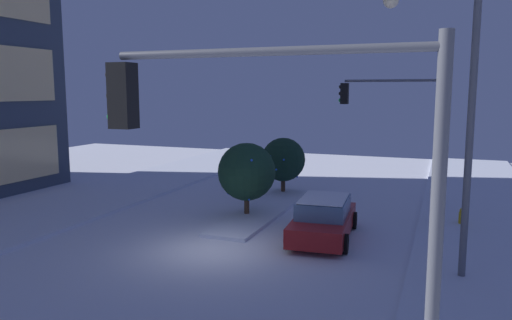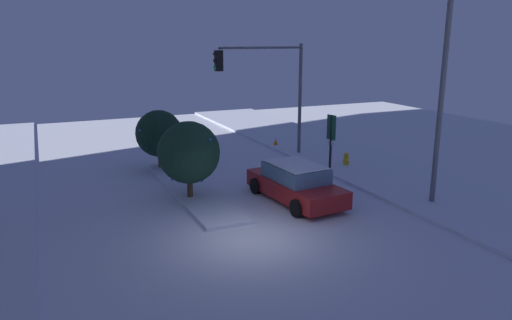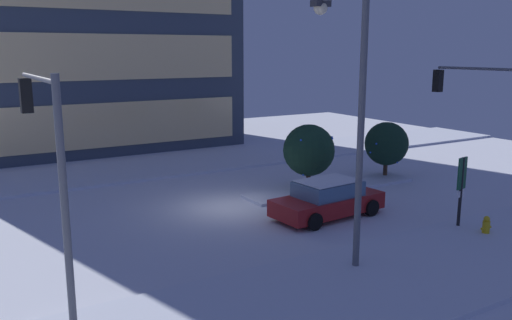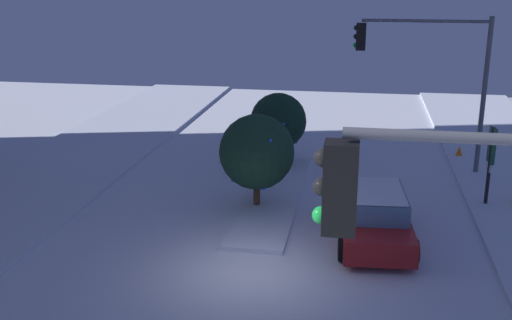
# 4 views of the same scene
# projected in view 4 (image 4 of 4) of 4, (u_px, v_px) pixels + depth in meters

# --- Properties ---
(ground) EXTENTS (52.00, 52.00, 0.00)m
(ground) POSITION_uv_depth(u_px,v_px,m) (251.00, 273.00, 15.86)
(ground) COLOR silver
(median_strip) EXTENTS (9.00, 1.80, 0.14)m
(median_strip) POSITION_uv_depth(u_px,v_px,m) (274.00, 196.00, 21.18)
(median_strip) COLOR silver
(median_strip) RESTS_ON ground
(car_near) EXTENTS (4.83, 2.39, 1.49)m
(car_near) POSITION_uv_depth(u_px,v_px,m) (374.00, 216.00, 17.72)
(car_near) COLOR maroon
(car_near) RESTS_ON ground
(traffic_light_corner_near_right) EXTENTS (0.32, 4.96, 5.96)m
(traffic_light_corner_near_right) POSITION_uv_depth(u_px,v_px,m) (431.00, 64.00, 22.72)
(traffic_light_corner_near_right) COLOR #565960
(traffic_light_corner_near_right) RESTS_ON ground
(parking_info_sign) EXTENTS (0.55, 0.16, 2.71)m
(parking_info_sign) POSITION_uv_depth(u_px,v_px,m) (491.00, 157.00, 19.86)
(parking_info_sign) COLOR black
(parking_info_sign) RESTS_ON ground
(decorated_tree_median) EXTENTS (2.24, 2.24, 2.92)m
(decorated_tree_median) POSITION_uv_depth(u_px,v_px,m) (278.00, 121.00, 24.41)
(decorated_tree_median) COLOR #473323
(decorated_tree_median) RESTS_ON ground
(decorated_tree_left_of_median) EXTENTS (2.43, 2.43, 3.14)m
(decorated_tree_left_of_median) POSITION_uv_depth(u_px,v_px,m) (257.00, 152.00, 19.69)
(decorated_tree_left_of_median) COLOR #473323
(decorated_tree_left_of_median) RESTS_ON ground
(construction_cone) EXTENTS (0.36, 0.36, 0.55)m
(construction_cone) POSITION_uv_depth(u_px,v_px,m) (459.00, 152.00, 25.63)
(construction_cone) COLOR orange
(construction_cone) RESTS_ON ground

